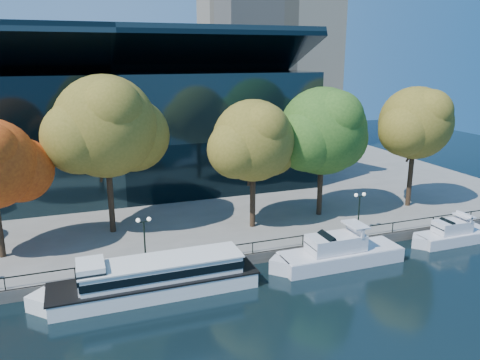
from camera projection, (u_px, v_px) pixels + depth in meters
name	position (u px, v px, depth m)	size (l,w,h in m)	color
ground	(209.00, 288.00, 37.42)	(160.00, 160.00, 0.00)	black
promenade	(142.00, 176.00, 70.33)	(90.00, 67.08, 1.00)	slate
railing	(198.00, 251.00, 39.87)	(88.20, 0.08, 0.99)	black
convention_building	(113.00, 129.00, 62.77)	(50.00, 24.57, 21.43)	black
tour_boat	(150.00, 277.00, 36.27)	(17.49, 3.90, 3.32)	white
cruiser_near	(336.00, 253.00, 41.44)	(12.49, 3.22, 3.62)	silver
cruiser_far	(451.00, 234.00, 46.32)	(9.02, 2.50, 2.95)	silver
tree_2	(108.00, 129.00, 44.12)	(12.15, 9.97, 15.42)	black
tree_3	(255.00, 142.00, 45.94)	(10.11, 8.29, 12.99)	black
tree_4	(324.00, 133.00, 49.46)	(11.61, 9.52, 13.94)	black
tree_5	(417.00, 125.00, 52.45)	(10.17, 8.34, 13.77)	black
lamp_1	(144.00, 229.00, 39.07)	(1.26, 0.36, 4.03)	black
lamp_2	(359.00, 203.00, 45.99)	(1.26, 0.36, 4.03)	black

